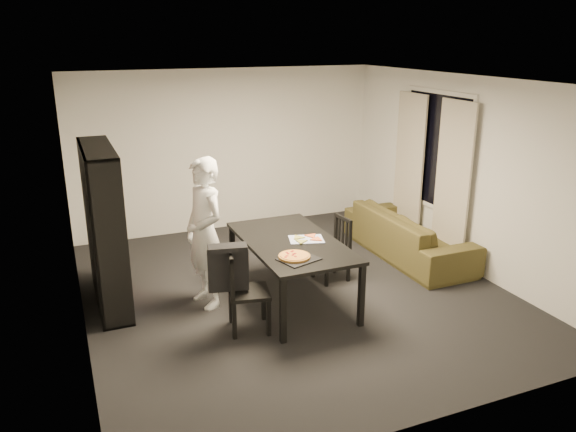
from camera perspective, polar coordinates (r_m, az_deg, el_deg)
name	(u,v)px	position (r m, az deg, el deg)	size (l,w,h in m)	color
room	(294,192)	(6.71, 0.65, 2.46)	(5.01, 5.51, 2.61)	black
window_pane	(436,151)	(8.41, 14.83, 6.44)	(0.02, 1.40, 1.60)	black
window_frame	(436,151)	(8.40, 14.80, 6.44)	(0.03, 1.52, 1.72)	white
curtain_left	(452,183)	(8.03, 16.36, 3.23)	(0.03, 0.70, 2.25)	#BFB6A3
curtain_right	(409,167)	(8.84, 12.19, 4.85)	(0.03, 0.70, 2.25)	#BFB6A3
bookshelf	(105,227)	(6.89, -18.14, -1.08)	(0.35, 1.50, 1.90)	black
dining_table	(291,246)	(6.65, 0.33, -3.07)	(1.03, 1.86, 0.77)	black
chair_left	(241,286)	(6.08, -4.84, -7.07)	(0.51, 0.51, 0.92)	black
chair_right	(336,244)	(7.38, 4.94, -2.86)	(0.43, 0.43, 0.84)	black
draped_jacket	(228,266)	(5.97, -6.10, -5.09)	(0.44, 0.26, 0.51)	black
person	(205,233)	(6.58, -8.45, -1.75)	(0.65, 0.43, 1.79)	white
baking_tray	(299,259)	(6.08, 1.11, -4.40)	(0.40, 0.32, 0.01)	black
pepperoni_pizza	(294,256)	(6.10, 0.65, -4.10)	(0.35, 0.35, 0.03)	#A56F30
kitchen_towel	(306,239)	(6.66, 1.87, -2.38)	(0.40, 0.30, 0.01)	silver
pizza_slices	(307,238)	(6.66, 1.90, -2.29)	(0.37, 0.31, 0.01)	gold
sofa	(408,234)	(8.34, 12.11, -1.80)	(2.27, 0.89, 0.66)	#443F1B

